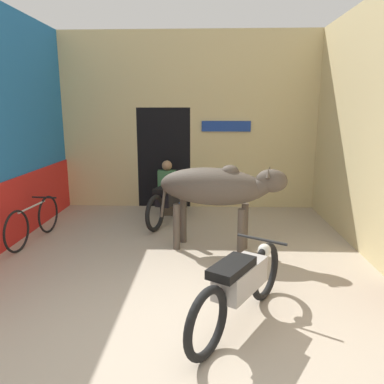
{
  "coord_description": "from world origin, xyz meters",
  "views": [
    {
      "loc": [
        0.4,
        -3.02,
        2.17
      ],
      "look_at": [
        0.19,
        2.34,
        0.97
      ],
      "focal_mm": 35.0,
      "sensor_mm": 36.0,
      "label": 1
    }
  ],
  "objects_px": {
    "motorcycle_near": "(240,284)",
    "plastic_stool": "(179,204)",
    "bicycle": "(34,222)",
    "shopkeeper_seated": "(167,186)",
    "motorcycle_far": "(169,200)",
    "cow": "(217,188)"
  },
  "relations": [
    {
      "from": "bicycle",
      "to": "shopkeeper_seated",
      "type": "height_order",
      "value": "shopkeeper_seated"
    },
    {
      "from": "motorcycle_near",
      "to": "shopkeeper_seated",
      "type": "bearing_deg",
      "value": 105.88
    },
    {
      "from": "motorcycle_far",
      "to": "bicycle",
      "type": "xyz_separation_m",
      "value": [
        -2.14,
        -1.15,
        -0.1
      ]
    },
    {
      "from": "motorcycle_far",
      "to": "shopkeeper_seated",
      "type": "height_order",
      "value": "shopkeeper_seated"
    },
    {
      "from": "bicycle",
      "to": "motorcycle_far",
      "type": "bearing_deg",
      "value": 28.3
    },
    {
      "from": "bicycle",
      "to": "plastic_stool",
      "type": "bearing_deg",
      "value": 37.6
    },
    {
      "from": "shopkeeper_seated",
      "to": "bicycle",
      "type": "bearing_deg",
      "value": -139.07
    },
    {
      "from": "cow",
      "to": "motorcycle_far",
      "type": "distance_m",
      "value": 1.75
    },
    {
      "from": "motorcycle_near",
      "to": "motorcycle_far",
      "type": "distance_m",
      "value": 3.66
    },
    {
      "from": "cow",
      "to": "motorcycle_near",
      "type": "distance_m",
      "value": 2.17
    },
    {
      "from": "cow",
      "to": "shopkeeper_seated",
      "type": "xyz_separation_m",
      "value": [
        -0.98,
        2.02,
        -0.4
      ]
    },
    {
      "from": "bicycle",
      "to": "plastic_stool",
      "type": "xyz_separation_m",
      "value": [
        2.3,
        1.77,
        -0.13
      ]
    },
    {
      "from": "cow",
      "to": "bicycle",
      "type": "bearing_deg",
      "value": 175.17
    },
    {
      "from": "motorcycle_near",
      "to": "motorcycle_far",
      "type": "bearing_deg",
      "value": 106.95
    },
    {
      "from": "motorcycle_near",
      "to": "motorcycle_far",
      "type": "xyz_separation_m",
      "value": [
        -1.07,
        3.5,
        -0.01
      ]
    },
    {
      "from": "bicycle",
      "to": "shopkeeper_seated",
      "type": "xyz_separation_m",
      "value": [
        2.04,
        1.77,
        0.25
      ]
    },
    {
      "from": "motorcycle_near",
      "to": "plastic_stool",
      "type": "distance_m",
      "value": 4.22
    },
    {
      "from": "shopkeeper_seated",
      "to": "plastic_stool",
      "type": "height_order",
      "value": "shopkeeper_seated"
    },
    {
      "from": "motorcycle_near",
      "to": "bicycle",
      "type": "xyz_separation_m",
      "value": [
        -3.21,
        2.35,
        -0.1
      ]
    },
    {
      "from": "motorcycle_far",
      "to": "plastic_stool",
      "type": "height_order",
      "value": "motorcycle_far"
    },
    {
      "from": "cow",
      "to": "motorcycle_near",
      "type": "height_order",
      "value": "cow"
    },
    {
      "from": "plastic_stool",
      "to": "motorcycle_far",
      "type": "bearing_deg",
      "value": -103.98
    }
  ]
}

